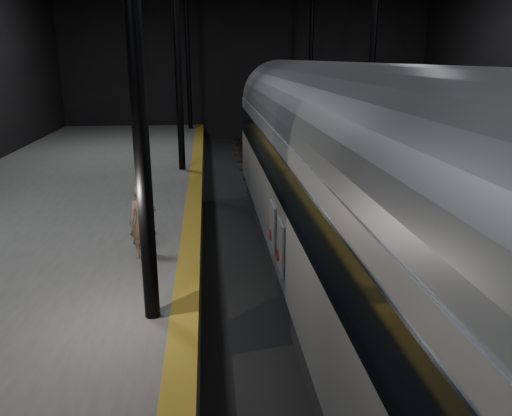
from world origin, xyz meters
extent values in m
plane|color=black|center=(0.00, 0.00, 0.00)|extent=(44.00, 44.00, 0.00)
cube|color=#4F4F4D|center=(-7.50, 0.00, 0.50)|extent=(9.00, 43.80, 1.00)
cube|color=olive|center=(-3.25, 0.00, 1.00)|extent=(0.50, 43.80, 0.01)
cube|color=#3F3328|center=(-0.72, 0.00, 0.17)|extent=(0.08, 43.00, 0.14)
cube|color=#3F3328|center=(0.72, 0.00, 0.17)|extent=(0.08, 43.00, 0.14)
cube|color=black|center=(0.00, 0.00, 0.06)|extent=(2.40, 42.00, 0.12)
cylinder|color=black|center=(-3.80, -4.00, 6.00)|extent=(0.26, 0.26, 10.00)
cylinder|color=black|center=(-3.80, 8.00, 6.00)|extent=(0.26, 0.26, 10.00)
cylinder|color=black|center=(3.80, 8.00, 6.00)|extent=(0.26, 0.26, 10.00)
cylinder|color=black|center=(-3.80, 20.00, 6.00)|extent=(0.26, 0.26, 10.00)
cylinder|color=black|center=(3.80, 20.00, 6.00)|extent=(0.26, 0.26, 10.00)
cube|color=#A2A4AA|center=(0.00, -2.17, 2.45)|extent=(2.79, 19.22, 2.88)
cube|color=black|center=(0.00, -2.17, 0.64)|extent=(2.55, 18.83, 0.82)
cube|color=black|center=(0.00, -2.17, 3.12)|extent=(2.84, 18.93, 0.86)
cylinder|color=slate|center=(0.00, -2.17, 3.89)|extent=(2.73, 19.03, 2.73)
cube|color=black|center=(0.00, 4.56, 0.29)|extent=(1.73, 2.11, 0.34)
cube|color=silver|center=(-1.42, -3.13, 1.87)|extent=(0.04, 0.72, 1.01)
cube|color=silver|center=(-1.42, -1.98, 1.87)|extent=(0.04, 0.72, 1.01)
cylinder|color=maroon|center=(-1.44, -2.96, 1.63)|extent=(0.03, 0.25, 0.25)
cylinder|color=maroon|center=(-1.44, -1.80, 1.63)|extent=(0.03, 0.25, 0.25)
imported|color=#95705B|center=(-4.24, -1.23, 1.83)|extent=(0.62, 0.43, 1.65)
camera|label=1|loc=(-2.76, -11.96, 5.35)|focal=35.00mm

